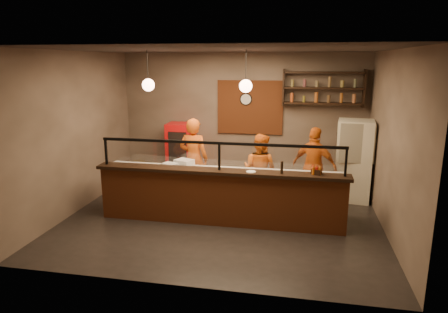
% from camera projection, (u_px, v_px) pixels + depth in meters
% --- Properties ---
extents(floor, '(6.00, 6.00, 0.00)m').
position_uv_depth(floor, '(223.00, 218.00, 7.83)').
color(floor, black).
rests_on(floor, ground).
extents(ceiling, '(6.00, 6.00, 0.00)m').
position_uv_depth(ceiling, '(222.00, 49.00, 7.09)').
color(ceiling, '#342C28').
rests_on(ceiling, wall_back).
extents(wall_back, '(6.00, 0.00, 6.00)m').
position_uv_depth(wall_back, '(242.00, 119.00, 9.85)').
color(wall_back, '#796659').
rests_on(wall_back, floor).
extents(wall_left, '(0.00, 5.00, 5.00)m').
position_uv_depth(wall_left, '(76.00, 133.00, 8.01)').
color(wall_left, '#796659').
rests_on(wall_left, floor).
extents(wall_right, '(0.00, 5.00, 5.00)m').
position_uv_depth(wall_right, '(392.00, 144.00, 6.91)').
color(wall_right, '#796659').
rests_on(wall_right, floor).
extents(wall_front, '(6.00, 0.00, 6.00)m').
position_uv_depth(wall_front, '(185.00, 174.00, 5.08)').
color(wall_front, '#796659').
rests_on(wall_front, floor).
extents(brick_patch, '(1.60, 0.04, 1.30)m').
position_uv_depth(brick_patch, '(250.00, 107.00, 9.72)').
color(brick_patch, brown).
rests_on(brick_patch, wall_back).
extents(service_counter, '(4.60, 0.25, 1.00)m').
position_uv_depth(service_counter, '(219.00, 199.00, 7.43)').
color(service_counter, brown).
rests_on(service_counter, floor).
extents(counter_ledge, '(4.70, 0.37, 0.06)m').
position_uv_depth(counter_ledge, '(219.00, 171.00, 7.31)').
color(counter_ledge, black).
rests_on(counter_ledge, service_counter).
extents(worktop_cabinet, '(4.60, 0.75, 0.85)m').
position_uv_depth(worktop_cabinet, '(224.00, 194.00, 7.93)').
color(worktop_cabinet, gray).
rests_on(worktop_cabinet, floor).
extents(worktop, '(4.60, 0.75, 0.05)m').
position_uv_depth(worktop, '(224.00, 172.00, 7.82)').
color(worktop, silver).
rests_on(worktop, worktop_cabinet).
extents(sneeze_guard, '(4.50, 0.05, 0.52)m').
position_uv_depth(sneeze_guard, '(219.00, 153.00, 7.23)').
color(sneeze_guard, white).
rests_on(sneeze_guard, counter_ledge).
extents(wall_shelving, '(1.84, 0.28, 0.85)m').
position_uv_depth(wall_shelving, '(323.00, 88.00, 9.14)').
color(wall_shelving, black).
rests_on(wall_shelving, wall_back).
extents(wall_clock, '(0.30, 0.04, 0.30)m').
position_uv_depth(wall_clock, '(246.00, 99.00, 9.68)').
color(wall_clock, black).
rests_on(wall_clock, wall_back).
extents(pendant_left, '(0.24, 0.24, 0.77)m').
position_uv_depth(pendant_left, '(148.00, 85.00, 7.71)').
color(pendant_left, black).
rests_on(pendant_left, ceiling).
extents(pendant_right, '(0.24, 0.24, 0.77)m').
position_uv_depth(pendant_right, '(246.00, 86.00, 7.36)').
color(pendant_right, black).
rests_on(pendant_right, ceiling).
extents(cook_left, '(0.71, 0.52, 1.80)m').
position_uv_depth(cook_left, '(194.00, 159.00, 8.80)').
color(cook_left, '#DA5A14').
rests_on(cook_left, floor).
extents(cook_mid, '(0.91, 0.82, 1.55)m').
position_uv_depth(cook_mid, '(260.00, 170.00, 8.36)').
color(cook_mid, '#CB5913').
rests_on(cook_mid, floor).
extents(cook_right, '(1.06, 0.77, 1.66)m').
position_uv_depth(cook_right, '(314.00, 166.00, 8.45)').
color(cook_right, '#CB5913').
rests_on(cook_right, floor).
extents(fridge, '(0.82, 0.77, 1.77)m').
position_uv_depth(fridge, '(354.00, 161.00, 8.70)').
color(fridge, beige).
rests_on(fridge, floor).
extents(red_cooler, '(0.66, 0.61, 1.51)m').
position_uv_depth(red_cooler, '(181.00, 153.00, 9.98)').
color(red_cooler, red).
rests_on(red_cooler, floor).
extents(pizza_dough, '(0.69, 0.69, 0.01)m').
position_uv_depth(pizza_dough, '(227.00, 172.00, 7.70)').
color(pizza_dough, beige).
rests_on(pizza_dough, worktop).
extents(prep_tub_a, '(0.33, 0.30, 0.14)m').
position_uv_depth(prep_tub_a, '(170.00, 167.00, 7.89)').
color(prep_tub_a, silver).
rests_on(prep_tub_a, worktop).
extents(prep_tub_b, '(0.42, 0.38, 0.17)m').
position_uv_depth(prep_tub_b, '(184.00, 164.00, 8.04)').
color(prep_tub_b, silver).
rests_on(prep_tub_b, worktop).
extents(prep_tub_c, '(0.31, 0.27, 0.13)m').
position_uv_depth(prep_tub_c, '(119.00, 166.00, 7.97)').
color(prep_tub_c, silver).
rests_on(prep_tub_c, worktop).
extents(rolling_pin, '(0.41, 0.11, 0.07)m').
position_uv_depth(rolling_pin, '(128.00, 166.00, 8.09)').
color(rolling_pin, gold).
rests_on(rolling_pin, worktop).
extents(condiment_caddy, '(0.20, 0.18, 0.09)m').
position_uv_depth(condiment_caddy, '(316.00, 172.00, 7.01)').
color(condiment_caddy, black).
rests_on(condiment_caddy, counter_ledge).
extents(pepper_mill, '(0.05, 0.05, 0.22)m').
position_uv_depth(pepper_mill, '(282.00, 167.00, 7.04)').
color(pepper_mill, black).
rests_on(pepper_mill, counter_ledge).
extents(small_plate, '(0.21, 0.21, 0.01)m').
position_uv_depth(small_plate, '(251.00, 172.00, 7.16)').
color(small_plate, white).
rests_on(small_plate, counter_ledge).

